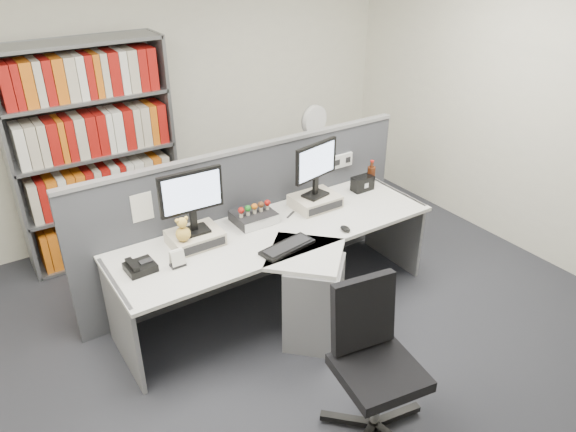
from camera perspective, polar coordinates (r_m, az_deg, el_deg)
ground at (r=4.14m, az=5.13°, el=-14.96°), size 5.50×5.50×0.00m
room_shell at (r=3.19m, az=6.51°, el=9.18°), size 5.04×5.54×2.72m
partition at (r=4.61m, az=-4.06°, el=-0.00°), size 3.00×0.08×1.27m
desk at (r=4.22m, az=0.41°, el=-5.85°), size 2.60×1.20×0.72m
monitor_riser_left at (r=4.10m, az=-9.68°, el=-2.26°), size 0.38×0.31×0.10m
monitor_riser_right at (r=4.58m, az=2.88°, el=1.57°), size 0.38×0.31×0.10m
monitor_left at (r=3.94m, az=-10.09°, el=2.01°), size 0.48×0.16×0.49m
monitor_right at (r=4.44m, az=2.96°, el=5.36°), size 0.45×0.19×0.47m
desktop_pc at (r=4.35m, az=-3.61°, el=-0.10°), size 0.31×0.28×0.08m
figurines at (r=4.29m, az=-3.53°, el=0.90°), size 0.29×0.05×0.09m
keyboard at (r=4.00m, az=-0.09°, el=-3.25°), size 0.45×0.23×0.03m
mouse at (r=4.25m, az=6.03°, el=-1.33°), size 0.06×0.10×0.04m
desk_phone at (r=3.88m, az=-15.28°, el=-5.15°), size 0.20×0.19×0.08m
desk_calendar at (r=3.86m, az=-11.54°, el=-4.48°), size 0.11×0.08×0.13m
plush_toy at (r=3.94m, az=-10.96°, el=-1.53°), size 0.11×0.11×0.19m
speaker at (r=4.90m, az=7.80°, el=3.41°), size 0.20×0.11×0.13m
cola_bottle at (r=4.98m, az=8.69°, el=4.12°), size 0.08×0.08×0.25m
shelving_unit at (r=5.20m, az=-19.61°, el=5.79°), size 1.41×0.40×2.00m
filing_cabinet at (r=5.88m, az=2.57°, el=3.36°), size 0.45×0.61×0.70m
desk_fan at (r=5.63m, az=2.72°, el=9.61°), size 0.31×0.18×0.52m
office_chair at (r=3.41m, az=8.85°, el=-14.44°), size 0.65×0.65×1.00m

